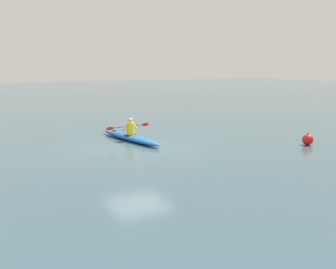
{
  "coord_description": "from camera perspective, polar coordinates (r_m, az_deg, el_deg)",
  "views": [
    {
      "loc": [
        6.34,
        13.86,
        3.42
      ],
      "look_at": [
        -0.79,
        1.27,
        0.77
      ],
      "focal_mm": 39.07,
      "sensor_mm": 36.0,
      "label": 1
    }
  ],
  "objects": [
    {
      "name": "kayaker",
      "position": [
        17.39,
        -5.9,
        1.08
      ],
      "size": [
        2.37,
        0.58,
        0.8
      ],
      "color": "yellow",
      "rests_on": "kayak"
    },
    {
      "name": "ground_plane",
      "position": [
        15.62,
        -4.85,
        -2.31
      ],
      "size": [
        160.0,
        160.0,
        0.0
      ],
      "primitive_type": "plane",
      "color": "#334C56"
    },
    {
      "name": "mooring_buoy_white_far",
      "position": [
        17.56,
        20.97,
        -0.74
      ],
      "size": [
        0.49,
        0.49,
        0.53
      ],
      "color": "red",
      "rests_on": "ground"
    },
    {
      "name": "kayak",
      "position": [
        17.53,
        -5.99,
        -0.44
      ],
      "size": [
        1.34,
        4.87,
        0.29
      ],
      "color": "#1959A5",
      "rests_on": "ground"
    }
  ]
}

